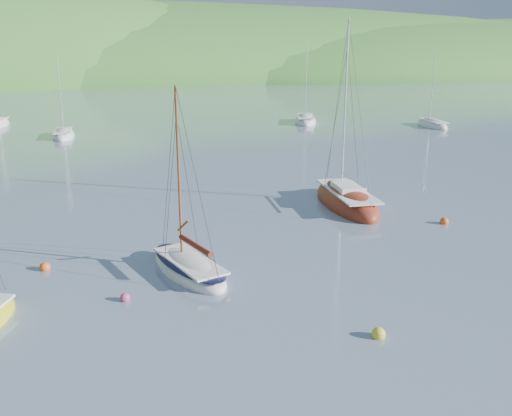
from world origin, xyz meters
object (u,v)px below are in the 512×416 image
object	(u,v)px
daysailer_white	(189,268)
distant_sloop_a	(63,136)
distant_sloop_d	(432,125)
distant_sloop_b	(305,121)
sloop_red	(346,202)

from	to	relation	value
daysailer_white	distant_sloop_a	xyz separation A→B (m)	(-6.94, 41.61, -0.04)
distant_sloop_a	daysailer_white	bearing A→B (deg)	-78.62
distant_sloop_a	distant_sloop_d	bearing A→B (deg)	-3.18
distant_sloop_b	distant_sloop_d	xyz separation A→B (m)	(13.82, -7.50, -0.02)
distant_sloop_a	distant_sloop_d	world-z (taller)	distant_sloop_d
daysailer_white	sloop_red	size ratio (longest dim) A/B	0.72
distant_sloop_b	distant_sloop_d	bearing A→B (deg)	-9.34
distant_sloop_b	distant_sloop_d	world-z (taller)	distant_sloop_b
distant_sloop_a	distant_sloop_d	xyz separation A→B (m)	(43.39, -3.86, 0.00)
daysailer_white	distant_sloop_d	size ratio (longest dim) A/B	0.95
sloop_red	distant_sloop_d	distance (m)	38.67
sloop_red	distant_sloop_a	bearing A→B (deg)	123.50
distant_sloop_b	sloop_red	bearing A→B (deg)	-87.61
daysailer_white	distant_sloop_b	distance (m)	50.59
distant_sloop_d	sloop_red	bearing A→B (deg)	-123.73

